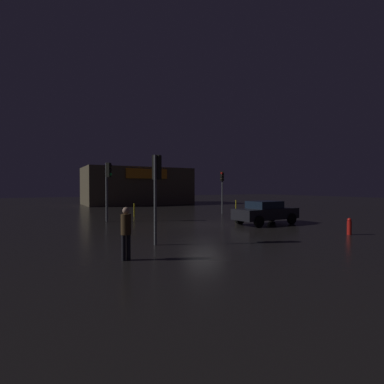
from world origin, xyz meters
The scene contains 10 objects.
ground_plane centered at (0.00, 0.00, 0.00)m, with size 120.00×120.00×0.00m, color black.
store_building centered at (3.48, 24.40, 2.58)m, with size 14.58×8.24×5.16m.
traffic_signal_main centered at (-5.07, -4.62, 2.83)m, with size 0.43×0.42×3.77m.
traffic_signal_opposite centered at (5.41, 5.71, 2.90)m, with size 0.42×0.42×3.85m.
traffic_signal_cross_left centered at (-5.04, 4.68, 2.88)m, with size 0.42×0.42×4.14m.
car_near centered at (3.71, -1.75, 0.79)m, with size 4.60×2.16×1.52m.
pedestrian centered at (-6.95, -6.60, 1.03)m, with size 0.34×0.34×1.76m.
fire_hydrant centered at (4.47, -7.00, 0.42)m, with size 0.22×0.22×0.86m.
bollard_kerb_a centered at (-2.46, 6.88, 0.55)m, with size 0.10×0.10×1.10m, color gold.
bollard_kerb_b centered at (7.47, 6.35, 0.60)m, with size 0.10×0.10×1.19m, color gold.
Camera 1 is at (-9.60, -16.02, 2.43)m, focal length 27.02 mm.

